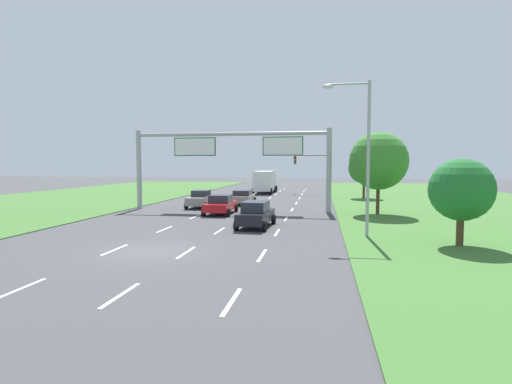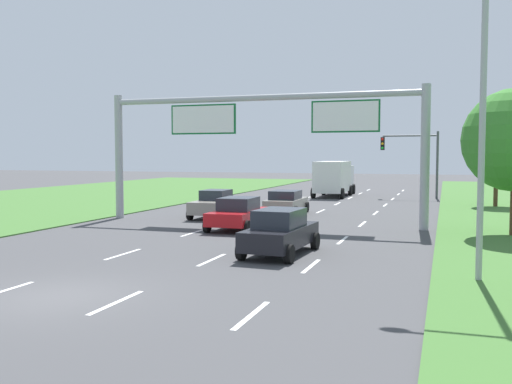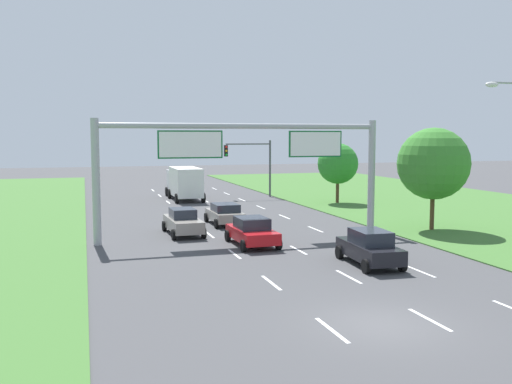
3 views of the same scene
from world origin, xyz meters
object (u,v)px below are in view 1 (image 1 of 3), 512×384
(car_far_ahead, at_px, (201,199))
(car_mid_lane, at_px, (243,197))
(roadside_tree_near, at_px, (461,190))
(sign_gantry, at_px, (232,154))
(street_lamp, at_px, (361,145))
(roadside_tree_far, at_px, (364,168))
(car_lead_silver, at_px, (221,204))
(box_truck, at_px, (265,181))
(traffic_light_mast, at_px, (314,165))
(roadside_tree_mid, at_px, (379,161))
(car_near_red, at_px, (256,214))

(car_far_ahead, bearing_deg, car_mid_lane, 40.73)
(roadside_tree_near, bearing_deg, sign_gantry, 137.59)
(street_lamp, height_order, roadside_tree_far, street_lamp)
(car_lead_silver, relative_size, sign_gantry, 0.25)
(box_truck, bearing_deg, car_far_ahead, -100.01)
(box_truck, bearing_deg, traffic_light_mast, 0.19)
(car_far_ahead, xyz_separation_m, roadside_tree_near, (17.77, -15.14, 1.99))
(car_far_ahead, height_order, roadside_tree_far, roadside_tree_far)
(street_lamp, relative_size, roadside_tree_mid, 1.30)
(car_lead_silver, xyz_separation_m, sign_gantry, (0.35, 2.51, 4.13))
(box_truck, relative_size, roadside_tree_mid, 1.20)
(car_mid_lane, distance_m, box_truck, 16.24)
(traffic_light_mast, distance_m, roadside_tree_mid, 23.06)
(car_lead_silver, distance_m, car_mid_lane, 7.65)
(traffic_light_mast, xyz_separation_m, roadside_tree_mid, (5.49, -22.39, 0.40))
(roadside_tree_mid, bearing_deg, street_lamp, -102.74)
(car_lead_silver, height_order, sign_gantry, sign_gantry)
(roadside_tree_far, bearing_deg, sign_gantry, -131.47)
(car_far_ahead, relative_size, sign_gantry, 0.26)
(street_lamp, bearing_deg, car_mid_lane, 120.96)
(box_truck, distance_m, street_lamp, 34.21)
(roadside_tree_near, xyz_separation_m, roadside_tree_far, (-1.80, 27.30, 0.79))
(car_mid_lane, distance_m, roadside_tree_near, 23.32)
(street_lamp, bearing_deg, roadside_tree_far, 83.80)
(box_truck, height_order, roadside_tree_mid, roadside_tree_mid)
(box_truck, xyz_separation_m, street_lamp, (9.86, -32.59, 3.40))
(car_mid_lane, relative_size, roadside_tree_mid, 0.63)
(car_lead_silver, bearing_deg, box_truck, 88.32)
(car_near_red, height_order, car_far_ahead, car_near_red)
(box_truck, bearing_deg, car_mid_lane, -90.05)
(roadside_tree_mid, bearing_deg, car_far_ahead, 168.92)
(sign_gantry, bearing_deg, box_truck, 90.21)
(car_near_red, xyz_separation_m, roadside_tree_mid, (8.54, 7.72, 3.44))
(roadside_tree_near, bearing_deg, car_lead_silver, 144.22)
(car_mid_lane, xyz_separation_m, roadside_tree_far, (12.59, 9.06, 2.81))
(car_mid_lane, relative_size, traffic_light_mast, 0.74)
(sign_gantry, xyz_separation_m, roadside_tree_far, (12.55, 14.20, -1.35))
(car_near_red, bearing_deg, roadside_tree_near, -18.76)
(car_near_red, relative_size, car_mid_lane, 1.04)
(car_lead_silver, height_order, street_lamp, street_lamp)
(car_mid_lane, height_order, traffic_light_mast, traffic_light_mast)
(car_mid_lane, relative_size, roadside_tree_far, 0.77)
(street_lamp, xyz_separation_m, roadside_tree_near, (4.56, -1.86, -2.30))
(box_truck, bearing_deg, car_near_red, -83.29)
(box_truck, xyz_separation_m, roadside_tree_mid, (12.17, -22.35, 2.59))
(car_far_ahead, bearing_deg, sign_gantry, -32.52)
(roadside_tree_near, height_order, roadside_tree_far, roadside_tree_far)
(car_near_red, bearing_deg, car_lead_silver, 125.54)
(car_lead_silver, relative_size, box_truck, 0.55)
(box_truck, xyz_separation_m, traffic_light_mast, (6.69, 0.04, 2.19))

